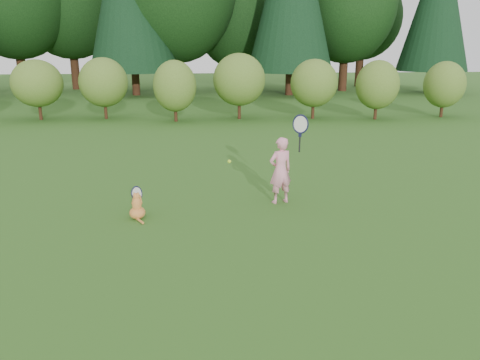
{
  "coord_description": "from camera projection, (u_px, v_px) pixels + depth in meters",
  "views": [
    {
      "loc": [
        -0.57,
        -7.54,
        3.1
      ],
      "look_at": [
        0.2,
        0.8,
        0.7
      ],
      "focal_mm": 35.0,
      "sensor_mm": 36.0,
      "label": 1
    }
  ],
  "objects": [
    {
      "name": "child",
      "position": [
        281.0,
        169.0,
        9.44
      ],
      "size": [
        0.78,
        0.51,
        2.05
      ],
      "rotation": [
        0.0,
        0.0,
        3.47
      ],
      "color": "pink",
      "rests_on": "ground"
    },
    {
      "name": "ground",
      "position": [
        233.0,
        232.0,
        8.13
      ],
      "size": [
        100.0,
        100.0,
        0.0
      ],
      "primitive_type": "plane",
      "color": "#265818",
      "rests_on": "ground"
    },
    {
      "name": "tennis_ball",
      "position": [
        229.0,
        161.0,
        8.5
      ],
      "size": [
        0.07,
        0.07,
        0.07
      ],
      "color": "#C3EC1B",
      "rests_on": "ground"
    },
    {
      "name": "shrub_row",
      "position": [
        209.0,
        87.0,
        20.18
      ],
      "size": [
        28.0,
        3.0,
        2.8
      ],
      "primitive_type": null,
      "color": "#4A6A20",
      "rests_on": "ground"
    },
    {
      "name": "cat",
      "position": [
        137.0,
        205.0,
        8.71
      ],
      "size": [
        0.36,
        0.71,
        0.69
      ],
      "rotation": [
        0.0,
        0.0,
        0.06
      ],
      "color": "#BC6424",
      "rests_on": "ground"
    }
  ]
}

